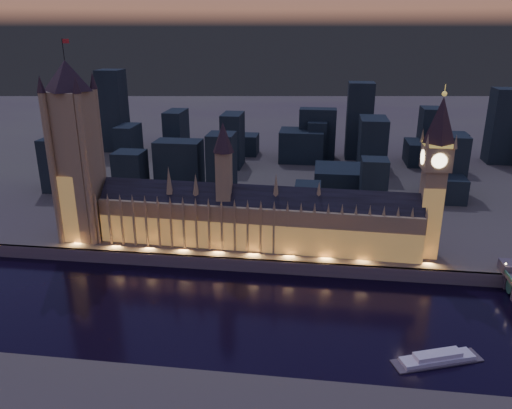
# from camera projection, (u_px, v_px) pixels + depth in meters

# --- Properties ---
(ground_plane) EXTENTS (2000.00, 2000.00, 0.00)m
(ground_plane) POSITION_uv_depth(u_px,v_px,m) (233.00, 307.00, 262.83)
(ground_plane) COLOR black
(ground_plane) RESTS_ON ground
(north_bank) EXTENTS (2000.00, 960.00, 8.00)m
(north_bank) POSITION_uv_depth(u_px,v_px,m) (294.00, 122.00, 746.93)
(north_bank) COLOR #4A353F
(north_bank) RESTS_ON ground
(embankment_wall) EXTENTS (2000.00, 2.50, 8.00)m
(embankment_wall) POSITION_uv_depth(u_px,v_px,m) (245.00, 265.00, 299.76)
(embankment_wall) COLOR #554352
(embankment_wall) RESTS_ON ground
(palace_of_westminster) EXTENTS (202.00, 27.63, 78.00)m
(palace_of_westminster) POSITION_uv_depth(u_px,v_px,m) (255.00, 218.00, 311.18)
(palace_of_westminster) COLOR #917758
(palace_of_westminster) RESTS_ON north_bank
(victoria_tower) EXTENTS (31.68, 31.68, 124.77)m
(victoria_tower) POSITION_uv_depth(u_px,v_px,m) (75.00, 144.00, 310.79)
(victoria_tower) COLOR #917758
(victoria_tower) RESTS_ON north_bank
(elizabeth_tower) EXTENTS (18.00, 18.00, 101.64)m
(elizabeth_tower) POSITION_uv_depth(u_px,v_px,m) (436.00, 165.00, 285.52)
(elizabeth_tower) COLOR #917758
(elizabeth_tower) RESTS_ON north_bank
(river_boat) EXTENTS (41.48, 23.09, 4.50)m
(river_boat) POSITION_uv_depth(u_px,v_px,m) (437.00, 358.00, 219.37)
(river_boat) COLOR #554352
(river_boat) RESTS_ON ground
(city_backdrop) EXTENTS (478.76, 215.63, 87.94)m
(city_backdrop) POSITION_uv_depth(u_px,v_px,m) (312.00, 145.00, 479.54)
(city_backdrop) COLOR black
(city_backdrop) RESTS_ON north_bank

